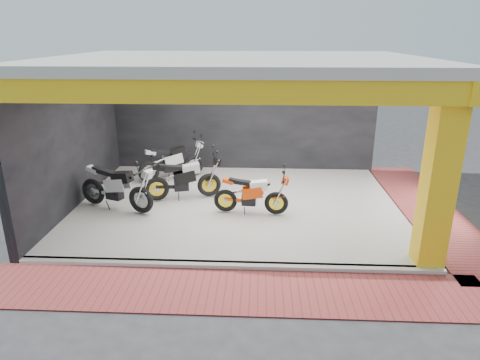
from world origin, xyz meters
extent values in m
plane|color=#2D2D30|center=(0.00, 0.00, 0.00)|extent=(80.00, 80.00, 0.00)
cube|color=silver|center=(0.00, 2.00, 0.05)|extent=(8.00, 6.00, 0.10)
cube|color=beige|center=(0.00, 2.00, 3.60)|extent=(8.40, 6.40, 0.20)
cube|color=black|center=(0.00, 5.10, 1.75)|extent=(8.20, 0.20, 3.50)
cube|color=black|center=(-4.10, 2.00, 1.75)|extent=(0.20, 6.20, 3.50)
cube|color=yellow|center=(3.75, -0.75, 1.75)|extent=(0.50, 0.50, 3.50)
cube|color=yellow|center=(0.00, -1.00, 3.30)|extent=(8.40, 0.30, 0.40)
cube|color=yellow|center=(4.00, 2.00, 3.30)|extent=(0.30, 6.40, 0.40)
cube|color=silver|center=(0.00, -1.02, 0.05)|extent=(8.00, 0.20, 0.10)
cube|color=maroon|center=(0.00, -1.80, 0.01)|extent=(9.00, 1.40, 0.03)
cube|color=maroon|center=(4.80, 2.00, 0.01)|extent=(1.40, 7.00, 0.03)
camera|label=1|loc=(0.56, -8.10, 4.20)|focal=32.00mm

